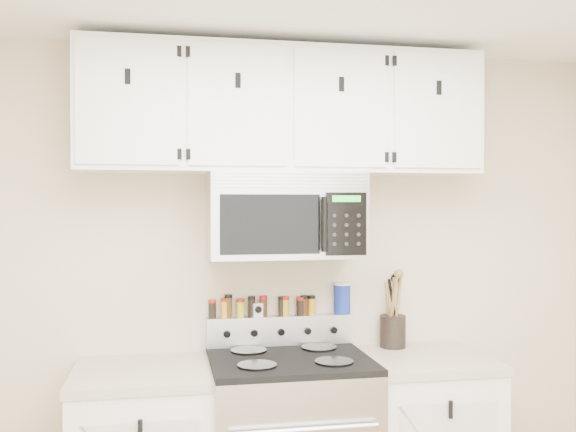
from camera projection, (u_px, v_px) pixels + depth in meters
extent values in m
cube|color=#BDB38E|center=(278.00, 286.00, 3.38)|extent=(3.50, 0.01, 2.50)
cube|color=black|center=(290.00, 360.00, 3.07)|extent=(0.76, 0.65, 0.03)
cube|color=#B7B7BA|center=(279.00, 330.00, 3.35)|extent=(0.76, 0.08, 0.15)
cylinder|color=black|center=(257.00, 365.00, 2.89)|extent=(0.18, 0.18, 0.01)
cylinder|color=black|center=(334.00, 362.00, 2.96)|extent=(0.18, 0.18, 0.01)
cylinder|color=black|center=(249.00, 351.00, 3.19)|extent=(0.18, 0.18, 0.01)
cylinder|color=black|center=(319.00, 348.00, 3.25)|extent=(0.18, 0.18, 0.01)
cube|color=tan|center=(143.00, 373.00, 2.97)|extent=(0.64, 0.62, 0.04)
cube|color=tan|center=(423.00, 360.00, 3.23)|extent=(0.64, 0.62, 0.04)
cube|color=#9E9EA3|center=(285.00, 215.00, 3.19)|extent=(0.76, 0.38, 0.42)
cube|color=#B7B7BA|center=(292.00, 179.00, 3.00)|extent=(0.73, 0.01, 0.08)
cube|color=black|center=(270.00, 224.00, 2.98)|extent=(0.47, 0.01, 0.28)
cube|color=black|center=(346.00, 224.00, 3.05)|extent=(0.20, 0.01, 0.30)
cylinder|color=black|center=(325.00, 224.00, 2.99)|extent=(0.03, 0.03, 0.26)
cube|color=white|center=(284.00, 111.00, 3.21)|extent=(2.00, 0.33, 0.62)
cube|color=white|center=(128.00, 101.00, 2.90)|extent=(0.46, 0.01, 0.57)
cube|color=black|center=(128.00, 76.00, 2.89)|extent=(0.02, 0.01, 0.07)
cube|color=white|center=(238.00, 105.00, 3.00)|extent=(0.46, 0.01, 0.57)
cube|color=black|center=(238.00, 80.00, 2.99)|extent=(0.03, 0.01, 0.07)
cube|color=white|center=(341.00, 108.00, 3.09)|extent=(0.46, 0.01, 0.57)
cube|color=black|center=(342.00, 84.00, 3.08)|extent=(0.03, 0.01, 0.07)
cube|color=white|center=(438.00, 110.00, 3.18)|extent=(0.46, 0.01, 0.57)
cube|color=black|center=(439.00, 88.00, 3.17)|extent=(0.02, 0.01, 0.07)
cylinder|color=black|center=(393.00, 331.00, 3.42)|extent=(0.14, 0.14, 0.17)
cylinder|color=brown|center=(393.00, 307.00, 3.42)|extent=(0.02, 0.02, 0.32)
cylinder|color=brown|center=(398.00, 305.00, 3.41)|extent=(0.02, 0.02, 0.34)
cylinder|color=brown|center=(388.00, 309.00, 3.42)|extent=(0.02, 0.02, 0.30)
cylinder|color=black|center=(393.00, 307.00, 3.44)|extent=(0.02, 0.02, 0.31)
cylinder|color=brown|center=(392.00, 307.00, 3.39)|extent=(0.02, 0.02, 0.33)
cube|color=silver|center=(258.00, 310.00, 3.33)|extent=(0.07, 0.06, 0.07)
cylinder|color=#162E98|center=(342.00, 299.00, 3.41)|extent=(0.09, 0.09, 0.15)
cylinder|color=white|center=(342.00, 284.00, 3.41)|extent=(0.09, 0.09, 0.01)
cylinder|color=black|center=(212.00, 310.00, 3.28)|extent=(0.04, 0.04, 0.08)
cylinder|color=#AF200D|center=(212.00, 301.00, 3.28)|extent=(0.04, 0.04, 0.02)
cylinder|color=gold|center=(225.00, 310.00, 3.30)|extent=(0.04, 0.04, 0.08)
cylinder|color=#A31B0C|center=(225.00, 300.00, 3.30)|extent=(0.04, 0.04, 0.02)
cylinder|color=#462E11|center=(228.00, 308.00, 3.30)|extent=(0.04, 0.04, 0.10)
cylinder|color=black|center=(228.00, 296.00, 3.30)|extent=(0.04, 0.04, 0.02)
cylinder|color=gold|center=(241.00, 309.00, 3.31)|extent=(0.04, 0.04, 0.08)
cylinder|color=#9C180C|center=(241.00, 300.00, 3.31)|extent=(0.04, 0.04, 0.02)
cylinder|color=black|center=(252.00, 308.00, 3.32)|extent=(0.04, 0.04, 0.09)
cylinder|color=black|center=(252.00, 298.00, 3.32)|extent=(0.04, 0.04, 0.02)
cylinder|color=#391D0D|center=(263.00, 308.00, 3.33)|extent=(0.04, 0.04, 0.09)
cylinder|color=#A30C11|center=(263.00, 297.00, 3.33)|extent=(0.04, 0.04, 0.02)
cylinder|color=black|center=(282.00, 308.00, 3.35)|extent=(0.04, 0.04, 0.09)
cylinder|color=black|center=(282.00, 298.00, 3.35)|extent=(0.04, 0.04, 0.02)
cylinder|color=gold|center=(285.00, 308.00, 3.36)|extent=(0.04, 0.04, 0.08)
cylinder|color=#A90D13|center=(285.00, 298.00, 3.36)|extent=(0.04, 0.04, 0.02)
cylinder|color=black|center=(301.00, 308.00, 3.37)|extent=(0.04, 0.04, 0.08)
cylinder|color=#9E190C|center=(301.00, 299.00, 3.37)|extent=(0.05, 0.05, 0.02)
cylinder|color=#40200F|center=(304.00, 307.00, 3.38)|extent=(0.04, 0.04, 0.09)
cylinder|color=black|center=(304.00, 297.00, 3.37)|extent=(0.04, 0.04, 0.02)
cylinder|color=orange|center=(312.00, 307.00, 3.38)|extent=(0.04, 0.04, 0.09)
cylinder|color=black|center=(312.00, 297.00, 3.38)|extent=(0.04, 0.04, 0.02)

